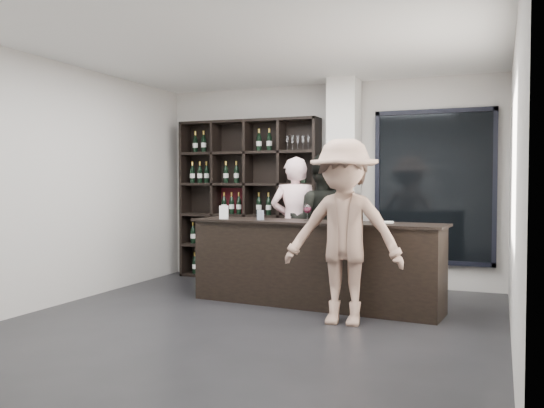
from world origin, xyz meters
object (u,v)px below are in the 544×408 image
at_px(taster_pink, 295,225).
at_px(taster_black, 321,225).
at_px(customer, 343,232).
at_px(wine_shelf, 248,200).
at_px(tasting_counter, 314,263).

xyz_separation_m(taster_pink, taster_black, (0.37, 0.00, 0.01)).
height_order(taster_black, customer, customer).
bearing_deg(taster_pink, customer, 114.44).
xyz_separation_m(taster_black, customer, (0.67, -1.45, 0.04)).
bearing_deg(taster_black, wine_shelf, -36.66).
xyz_separation_m(tasting_counter, taster_pink, (-0.50, 0.75, 0.39)).
height_order(wine_shelf, tasting_counter, wine_shelf).
distance_m(wine_shelf, tasting_counter, 2.21).
height_order(wine_shelf, customer, wine_shelf).
distance_m(taster_pink, taster_black, 0.37).
bearing_deg(customer, taster_pink, 123.31).
height_order(tasting_counter, taster_black, taster_black).
bearing_deg(wine_shelf, taster_pink, -35.56).
bearing_deg(wine_shelf, customer, -46.67).
bearing_deg(tasting_counter, taster_pink, 129.14).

